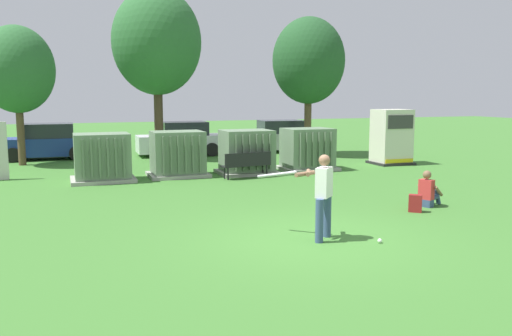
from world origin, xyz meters
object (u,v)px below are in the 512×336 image
object	(u,v)px
transformer_mid_west	(178,154)
batter	(321,192)
transformer_east	(307,150)
sports_ball	(380,241)
transformer_west	(102,158)
parked_car_left_of_center	(182,140)
backpack	(415,204)
transformer_mid_east	(247,153)
generator_enclosure	(391,137)
park_bench	(247,163)
parked_car_leftmost	(47,143)
parked_car_right_of_center	(278,137)
seated_spectator	(428,192)

from	to	relation	value
transformer_mid_west	batter	world-z (taller)	batter
transformer_east	sports_ball	world-z (taller)	transformer_east
transformer_east	sports_ball	xyz separation A→B (m)	(-3.12, -9.88, -0.74)
transformer_west	parked_car_left_of_center	xyz separation A→B (m)	(4.19, 6.70, -0.04)
transformer_east	backpack	xyz separation A→B (m)	(-0.71, -7.76, -0.57)
transformer_mid_east	generator_enclosure	world-z (taller)	generator_enclosure
park_bench	parked_car_leftmost	size ratio (longest dim) A/B	0.43
sports_ball	parked_car_leftmost	world-z (taller)	parked_car_leftmost
transformer_east	transformer_west	bearing A→B (deg)	-179.14
generator_enclosure	transformer_mid_west	bearing A→B (deg)	-178.35
transformer_west	backpack	size ratio (longest dim) A/B	4.77
parked_car_right_of_center	backpack	bearing A→B (deg)	-98.56
parked_car_leftmost	parked_car_right_of_center	bearing A→B (deg)	-3.96
sports_ball	backpack	world-z (taller)	backpack
transformer_mid_west	park_bench	bearing A→B (deg)	-30.92
transformer_east	parked_car_left_of_center	bearing A→B (deg)	118.19
generator_enclosure	sports_ball	world-z (taller)	generator_enclosure
transformer_west	batter	world-z (taller)	batter
generator_enclosure	parked_car_left_of_center	size ratio (longest dim) A/B	0.54
backpack	parked_car_left_of_center	size ratio (longest dim) A/B	0.10
transformer_east	park_bench	world-z (taller)	transformer_east
transformer_mid_west	parked_car_leftmost	bearing A→B (deg)	122.70
batter	seated_spectator	bearing A→B (deg)	25.11
transformer_west	generator_enclosure	world-z (taller)	generator_enclosure
transformer_mid_east	park_bench	world-z (taller)	transformer_mid_east
transformer_east	batter	bearing A→B (deg)	-113.98
park_bench	sports_ball	xyz separation A→B (m)	(-0.21, -8.68, -0.49)
parked_car_left_of_center	sports_ball	bearing A→B (deg)	-88.58
seated_spectator	parked_car_left_of_center	world-z (taller)	parked_car_left_of_center
transformer_west	transformer_east	bearing A→B (deg)	0.86
park_bench	transformer_mid_east	bearing A→B (deg)	71.28
generator_enclosure	seated_spectator	bearing A→B (deg)	-117.87
batter	backpack	bearing A→B (deg)	23.38
batter	parked_car_left_of_center	size ratio (longest dim) A/B	0.41
batter	parked_car_right_of_center	world-z (taller)	batter
transformer_mid_east	transformer_east	world-z (taller)	same
generator_enclosure	backpack	xyz separation A→B (m)	(-4.79, -8.13, -0.92)
transformer_east	sports_ball	distance (m)	10.39
generator_enclosure	batter	bearing A→B (deg)	-130.46
sports_ball	transformer_west	bearing A→B (deg)	115.22
backpack	parked_car_right_of_center	world-z (taller)	parked_car_right_of_center
transformer_mid_west	sports_ball	xyz separation A→B (m)	(1.97, -9.98, -0.74)
transformer_west	parked_car_right_of_center	distance (m)	11.23
sports_ball	seated_spectator	bearing A→B (deg)	39.44
backpack	sports_ball	bearing A→B (deg)	-138.64
transformer_west	batter	distance (m)	9.80
parked_car_left_of_center	backpack	bearing A→B (deg)	-78.88
transformer_west	sports_ball	world-z (taller)	transformer_west
batter	parked_car_left_of_center	xyz separation A→B (m)	(0.57, 15.80, -0.22)
sports_ball	parked_car_leftmost	bearing A→B (deg)	110.90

